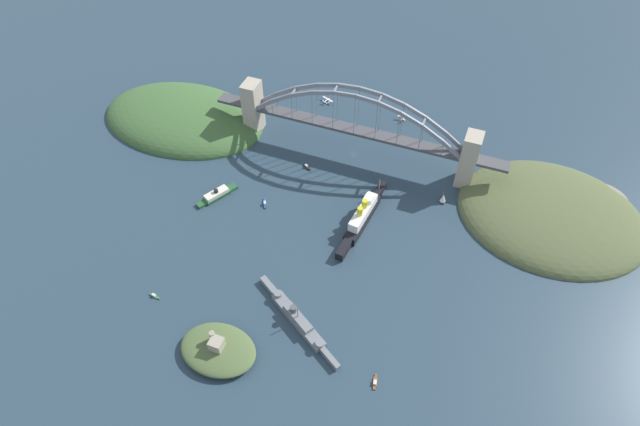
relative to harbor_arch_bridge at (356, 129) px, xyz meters
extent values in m
plane|color=#283D4C|center=(0.00, 0.00, -25.92)|extent=(1400.00, 1400.00, 0.00)
cube|color=#ADA38E|center=(-90.90, 0.00, -2.55)|extent=(12.71, 16.65, 46.74)
cube|color=#ADA38E|center=(90.90, 0.00, -2.55)|extent=(12.71, 16.65, 46.74)
cube|color=#47474C|center=(0.00, 0.00, -0.70)|extent=(169.09, 11.58, 2.40)
cube|color=#47474C|center=(-109.25, 0.00, -0.70)|extent=(24.00, 11.58, 2.40)
cube|color=#47474C|center=(109.25, 0.00, -0.70)|extent=(24.00, 11.58, 2.40)
cube|color=gray|center=(-78.95, -5.21, 5.86)|extent=(19.46, 1.80, 15.68)
cube|color=gray|center=(-61.41, -5.21, 17.52)|extent=(19.15, 1.80, 12.97)
cube|color=gray|center=(-43.86, -5.21, 26.26)|extent=(18.77, 1.80, 10.24)
cube|color=gray|center=(-26.32, -5.21, 32.09)|extent=(18.32, 1.80, 7.48)
cube|color=gray|center=(-8.77, -5.21, 35.00)|extent=(17.81, 1.80, 4.65)
cube|color=gray|center=(8.77, -5.21, 35.00)|extent=(17.81, 1.80, 4.65)
cube|color=gray|center=(26.32, -5.21, 32.09)|extent=(18.32, 1.80, 7.48)
cube|color=gray|center=(43.86, -5.21, 26.26)|extent=(18.77, 1.80, 10.24)
cube|color=gray|center=(61.41, -5.21, 17.52)|extent=(19.15, 1.80, 12.97)
cube|color=gray|center=(78.95, -5.21, 5.86)|extent=(19.46, 1.80, 15.68)
cube|color=gray|center=(-78.95, 5.21, 5.86)|extent=(19.46, 1.80, 15.68)
cube|color=gray|center=(-61.41, 5.21, 17.52)|extent=(19.15, 1.80, 12.97)
cube|color=gray|center=(-43.86, 5.21, 26.26)|extent=(18.77, 1.80, 10.24)
cube|color=gray|center=(-26.32, 5.21, 32.09)|extent=(18.32, 1.80, 7.48)
cube|color=gray|center=(-8.77, 5.21, 35.00)|extent=(17.81, 1.80, 4.65)
cube|color=gray|center=(8.77, 5.21, 35.00)|extent=(17.81, 1.80, 4.65)
cube|color=gray|center=(26.32, 5.21, 32.09)|extent=(18.32, 1.80, 7.48)
cube|color=gray|center=(43.86, 5.21, 26.26)|extent=(18.77, 1.80, 10.24)
cube|color=gray|center=(61.41, 5.21, 17.52)|extent=(19.15, 1.80, 12.97)
cube|color=gray|center=(78.95, 5.21, 5.86)|extent=(19.46, 1.80, 15.68)
cube|color=gray|center=(-87.72, 0.00, -0.70)|extent=(1.40, 10.42, 1.40)
cube|color=gray|center=(-52.63, 0.00, 22.62)|extent=(1.40, 10.42, 1.40)
cube|color=gray|center=(-17.54, 0.00, 34.27)|extent=(1.40, 10.42, 1.40)
cube|color=gray|center=(17.54, 0.00, 34.27)|extent=(1.40, 10.42, 1.40)
cube|color=gray|center=(52.63, 0.00, 22.62)|extent=(1.40, 10.42, 1.40)
cube|color=gray|center=(87.72, 0.00, -0.70)|extent=(1.40, 10.42, 1.40)
cylinder|color=gray|center=(-70.18, -5.21, 6.46)|extent=(0.56, 0.56, 11.92)
cylinder|color=gray|center=(-70.18, 5.21, 6.46)|extent=(0.56, 0.56, 11.92)
cylinder|color=gray|center=(-52.63, -5.21, 11.56)|extent=(0.56, 0.56, 22.12)
cylinder|color=gray|center=(-52.63, 5.21, 11.56)|extent=(0.56, 0.56, 22.12)
cylinder|color=gray|center=(-35.09, -5.21, 15.20)|extent=(0.56, 0.56, 29.40)
cylinder|color=gray|center=(-35.09, 5.21, 15.20)|extent=(0.56, 0.56, 29.40)
cylinder|color=gray|center=(-17.54, -5.21, 17.39)|extent=(0.56, 0.56, 33.78)
cylinder|color=gray|center=(-17.54, 5.21, 17.39)|extent=(0.56, 0.56, 33.78)
cylinder|color=gray|center=(0.00, -5.21, 18.12)|extent=(0.56, 0.56, 35.23)
cylinder|color=gray|center=(0.00, 5.21, 18.12)|extent=(0.56, 0.56, 35.23)
cylinder|color=gray|center=(17.54, -5.21, 17.39)|extent=(0.56, 0.56, 33.78)
cylinder|color=gray|center=(17.54, 5.21, 17.39)|extent=(0.56, 0.56, 33.78)
cylinder|color=gray|center=(35.09, -5.21, 15.20)|extent=(0.56, 0.56, 29.40)
cylinder|color=gray|center=(35.09, 5.21, 15.20)|extent=(0.56, 0.56, 29.40)
cylinder|color=gray|center=(52.63, -5.21, 11.56)|extent=(0.56, 0.56, 22.12)
cylinder|color=gray|center=(52.63, 5.21, 11.56)|extent=(0.56, 0.56, 22.12)
cylinder|color=gray|center=(70.18, -5.21, 6.46)|extent=(0.56, 0.56, 11.92)
cylinder|color=gray|center=(70.18, 5.21, 6.46)|extent=(0.56, 0.56, 11.92)
ellipsoid|color=#515B38|center=(-159.46, 13.21, -25.92)|extent=(138.06, 116.67, 29.27)
ellipsoid|color=#756B5B|center=(-190.52, -18.87, -25.92)|extent=(48.32, 35.00, 16.10)
ellipsoid|color=#3D6033|center=(155.58, 12.19, -25.92)|extent=(147.67, 98.79, 31.81)
ellipsoid|color=#756B5B|center=(122.35, -14.98, -25.92)|extent=(51.68, 29.64, 17.50)
cube|color=black|center=(-29.76, 68.91, -22.45)|extent=(13.89, 49.20, 6.93)
cube|color=black|center=(-33.10, 36.73, -22.45)|extent=(6.55, 16.60, 6.93)
cube|color=black|center=(-26.42, 101.09, -22.45)|extent=(7.53, 16.70, 6.93)
cube|color=white|center=(-29.76, 68.91, -15.30)|extent=(11.30, 36.99, 7.38)
cube|color=white|center=(-30.79, 58.95, -10.01)|extent=(7.48, 8.66, 3.20)
cylinder|color=yellow|center=(-29.95, 67.10, -8.20)|extent=(4.01, 4.01, 6.81)
cylinder|color=yellow|center=(-29.10, 75.25, -8.20)|extent=(4.01, 4.01, 6.81)
cylinder|color=tan|center=(-32.90, 38.74, -13.99)|extent=(0.50, 0.50, 10.00)
cube|color=slate|center=(-18.20, 164.40, -23.75)|extent=(45.92, 32.25, 4.34)
cube|color=slate|center=(-46.14, 181.55, -23.75)|extent=(15.77, 11.51, 4.34)
cube|color=slate|center=(9.74, 147.25, -23.75)|extent=(16.13, 12.10, 4.34)
cube|color=slate|center=(-18.20, 164.40, -20.02)|extent=(24.16, 18.08, 3.10)
cylinder|color=slate|center=(-37.41, 176.19, -20.48)|extent=(5.36, 5.36, 2.20)
cylinder|color=slate|center=(1.01, 152.61, -20.48)|extent=(5.36, 5.36, 2.20)
cylinder|color=slate|center=(-18.20, 164.40, -13.47)|extent=(0.60, 0.60, 10.00)
cylinder|color=#4C4C51|center=(-14.01, 161.82, -16.27)|extent=(4.21, 4.21, 4.40)
cube|color=#23512D|center=(82.94, 84.88, -24.78)|extent=(16.92, 22.20, 2.27)
cube|color=#23512D|center=(89.53, 97.16, -24.78)|extent=(8.22, 8.79, 2.27)
cube|color=#23512D|center=(76.35, 72.59, -24.78)|extent=(9.21, 9.31, 2.27)
cube|color=beige|center=(82.94, 84.88, -22.25)|extent=(15.04, 20.10, 2.79)
cylinder|color=black|center=(82.94, 84.88, -19.65)|extent=(3.20, 3.20, 2.40)
ellipsoid|color=#4C6038|center=(18.90, 201.32, -22.10)|extent=(47.94, 35.64, 7.63)
cube|color=#9E937F|center=(18.90, 201.32, -15.58)|extent=(8.00, 8.00, 8.48)
cylinder|color=gray|center=(23.40, 197.82, -15.15)|extent=(3.60, 3.60, 9.32)
cylinder|color=#B7B7B2|center=(47.38, -58.57, -25.47)|extent=(2.98, 5.75, 0.90)
cylinder|color=#B7B7B2|center=(44.21, -57.32, -25.47)|extent=(2.98, 5.75, 0.90)
cylinder|color=navy|center=(47.38, -58.57, -24.50)|extent=(0.14, 0.14, 1.04)
cylinder|color=navy|center=(44.21, -57.32, -24.50)|extent=(0.14, 0.14, 1.04)
ellipsoid|color=silver|center=(45.80, -57.95, -23.38)|extent=(4.10, 8.01, 1.19)
cylinder|color=navy|center=(44.45, -61.35, -23.38)|extent=(1.35, 1.16, 1.13)
cube|color=silver|center=(45.42, -58.89, -22.87)|extent=(11.68, 5.95, 0.20)
cube|color=silver|center=(47.11, -54.61, -23.26)|extent=(4.61, 2.68, 0.12)
cube|color=navy|center=(47.11, -54.61, -22.03)|extent=(0.52, 1.07, 1.50)
cylinder|color=#B7B7B2|center=(-24.71, -57.72, -25.47)|extent=(2.06, 5.58, 0.90)
cylinder|color=#B7B7B2|center=(-27.56, -58.34, -25.47)|extent=(2.06, 5.58, 0.90)
cylinder|color=navy|center=(-24.71, -57.72, -24.43)|extent=(0.14, 0.14, 1.17)
cylinder|color=navy|center=(-27.56, -58.34, -24.43)|extent=(0.14, 0.14, 1.17)
ellipsoid|color=beige|center=(-26.14, -58.03, -23.17)|extent=(2.85, 7.28, 1.35)
cylinder|color=navy|center=(-25.45, -61.17, -23.17)|extent=(1.42, 1.06, 1.28)
cube|color=beige|center=(-25.94, -58.90, -22.60)|extent=(10.37, 3.85, 0.20)
cube|color=beige|center=(-26.81, -54.95, -23.04)|extent=(4.04, 1.91, 0.12)
cube|color=navy|center=(-26.81, -54.95, -21.75)|extent=(0.35, 1.10, 1.50)
cube|color=brown|center=(-75.73, 185.17, -25.49)|extent=(3.42, 6.15, 0.85)
cube|color=brown|center=(-75.05, 181.36, -25.49)|extent=(1.66, 2.14, 0.85)
cube|color=brown|center=(-76.42, 188.98, -25.49)|extent=(1.92, 2.19, 0.85)
cube|color=beige|center=(-75.86, 185.89, -24.50)|extent=(2.43, 3.20, 1.13)
cube|color=#234C8C|center=(45.25, 78.44, -25.28)|extent=(4.72, 6.55, 1.27)
cube|color=#234C8C|center=(47.17, 74.71, -25.28)|extent=(1.97, 2.39, 1.27)
cube|color=#234C8C|center=(43.32, 82.17, -25.28)|extent=(2.17, 2.49, 1.27)
cube|color=beige|center=(44.88, 79.14, -23.95)|extent=(2.91, 3.56, 1.40)
cube|color=#2D6B3D|center=(77.61, 180.66, -25.51)|extent=(5.47, 2.65, 0.82)
cube|color=#2D6B3D|center=(74.14, 181.13, -25.51)|extent=(1.88, 1.30, 0.82)
cube|color=#2D6B3D|center=(81.08, 180.19, -25.51)|extent=(1.91, 1.52, 0.82)
cube|color=beige|center=(78.26, 180.57, -24.45)|extent=(2.81, 1.90, 1.30)
cube|color=black|center=(30.24, 29.77, -25.29)|extent=(5.68, 4.74, 1.25)
cube|color=black|center=(27.25, 31.67, -25.29)|extent=(2.15, 1.99, 1.25)
cube|color=black|center=(33.22, 27.86, -25.29)|extent=(2.29, 2.19, 1.25)
cube|color=beige|center=(30.80, 29.41, -24.03)|extent=(3.20, 2.93, 1.29)
cube|color=black|center=(-80.25, 26.92, -25.46)|extent=(3.84, 5.23, 0.91)
cube|color=black|center=(-78.81, 23.99, -25.46)|extent=(1.48, 1.84, 0.91)
cube|color=black|center=(-81.70, 29.86, -25.46)|extent=(1.63, 1.91, 0.91)
cylinder|color=tan|center=(-80.07, 26.55, -20.84)|extent=(0.16, 0.16, 8.33)
cone|color=white|center=(-80.71, 27.84, -21.26)|extent=(6.02, 6.02, 6.67)
camera|label=1|loc=(-95.63, 326.63, 278.84)|focal=30.57mm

